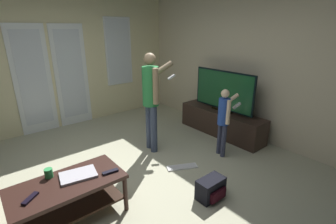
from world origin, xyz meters
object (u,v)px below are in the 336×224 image
(loose_keyboard, at_px, (182,167))
(tv_remote_black, at_px, (110,172))
(dvd_remote_slim, at_px, (30,198))
(laptop_closed, at_px, (78,175))
(cup_near_edge, at_px, (49,173))
(flat_screen_tv, at_px, (223,91))
(coffee_table, at_px, (69,192))
(person_child, at_px, (224,117))
(backpack, at_px, (211,189))
(tv_stand, at_px, (221,122))
(person_adult, at_px, (151,94))

(loose_keyboard, height_order, tv_remote_black, tv_remote_black)
(dvd_remote_slim, bearing_deg, laptop_closed, -28.90)
(cup_near_edge, height_order, dvd_remote_slim, cup_near_edge)
(flat_screen_tv, height_order, dvd_remote_slim, flat_screen_tv)
(coffee_table, relative_size, loose_keyboard, 2.41)
(laptop_closed, distance_m, tv_remote_black, 0.32)
(loose_keyboard, distance_m, dvd_remote_slim, 1.96)
(person_child, bearing_deg, laptop_closed, 175.97)
(loose_keyboard, xyz_separation_m, cup_near_edge, (-1.68, 0.21, 0.49))
(loose_keyboard, distance_m, laptop_closed, 1.51)
(flat_screen_tv, height_order, loose_keyboard, flat_screen_tv)
(flat_screen_tv, height_order, tv_remote_black, flat_screen_tv)
(backpack, bearing_deg, flat_screen_tv, 35.55)
(coffee_table, bearing_deg, person_child, -3.00)
(dvd_remote_slim, bearing_deg, tv_stand, -31.70)
(laptop_closed, bearing_deg, person_adult, 36.28)
(tv_remote_black, bearing_deg, tv_stand, 18.85)
(backpack, height_order, loose_keyboard, backpack)
(backpack, xyz_separation_m, cup_near_edge, (-1.50, 0.91, 0.38))
(person_adult, bearing_deg, loose_keyboard, -90.80)
(person_child, bearing_deg, backpack, -147.61)
(tv_remote_black, bearing_deg, flat_screen_tv, 18.94)
(person_child, distance_m, dvd_remote_slim, 2.65)
(tv_stand, height_order, dvd_remote_slim, dvd_remote_slim)
(cup_near_edge, xyz_separation_m, tv_remote_black, (0.52, -0.33, -0.04))
(person_child, height_order, backpack, person_child)
(flat_screen_tv, bearing_deg, loose_keyboard, -163.17)
(flat_screen_tv, xyz_separation_m, tv_remote_black, (-2.52, -0.53, -0.37))
(coffee_table, bearing_deg, dvd_remote_slim, -170.66)
(loose_keyboard, bearing_deg, backpack, -104.80)
(tv_remote_black, bearing_deg, backpack, -23.74)
(tv_stand, distance_m, tv_remote_black, 2.59)
(backpack, xyz_separation_m, laptop_closed, (-1.26, 0.74, 0.34))
(coffee_table, relative_size, laptop_closed, 3.05)
(tv_stand, relative_size, dvd_remote_slim, 9.88)
(backpack, xyz_separation_m, loose_keyboard, (0.18, 0.69, -0.11))
(flat_screen_tv, bearing_deg, cup_near_edge, -176.22)
(coffee_table, xyz_separation_m, tv_remote_black, (0.41, -0.12, 0.13))
(cup_near_edge, relative_size, tv_remote_black, 0.57)
(tv_remote_black, height_order, dvd_remote_slim, same)
(tv_stand, bearing_deg, loose_keyboard, -163.33)
(coffee_table, relative_size, person_child, 1.02)
(loose_keyboard, relative_size, tv_remote_black, 2.66)
(loose_keyboard, xyz_separation_m, dvd_remote_slim, (-1.91, -0.04, 0.45))
(laptop_closed, relative_size, cup_near_edge, 3.70)
(backpack, height_order, tv_remote_black, tv_remote_black)
(tv_stand, distance_m, cup_near_edge, 3.07)
(tv_stand, height_order, person_adult, person_adult)
(coffee_table, height_order, dvd_remote_slim, dvd_remote_slim)
(person_adult, bearing_deg, backpack, -97.71)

